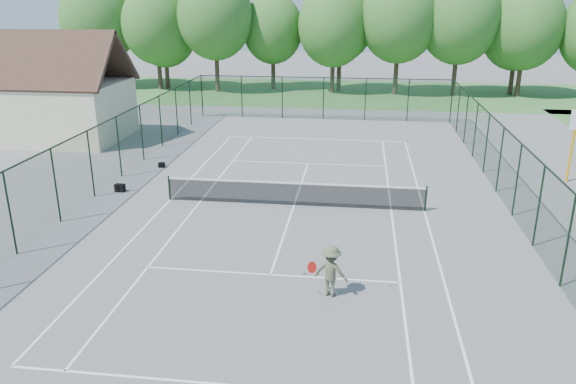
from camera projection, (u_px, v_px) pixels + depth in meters
name	position (u px, v px, depth m)	size (l,w,h in m)	color
ground	(294.00, 205.00, 24.05)	(140.00, 140.00, 0.00)	slate
grass_far	(332.00, 93.00, 52.13)	(80.00, 16.00, 0.01)	#447D3A
court_lines	(294.00, 205.00, 24.04)	(11.05, 23.85, 0.01)	white
tennis_net	(294.00, 193.00, 23.86)	(11.08, 0.08, 1.10)	black
fence_enclosure	(294.00, 171.00, 23.53)	(18.05, 36.05, 3.02)	#1B3C23
utility_building	(54.00, 89.00, 34.31)	(8.60, 6.27, 6.63)	beige
tree_line_far	(334.00, 26.00, 50.15)	(39.40, 6.40, 9.70)	#443024
sports_bag_a	(120.00, 188.00, 25.69)	(0.44, 0.27, 0.35)	black
sports_bag_b	(162.00, 165.00, 29.34)	(0.34, 0.21, 0.26)	black
tennis_player	(331.00, 271.00, 16.58)	(2.23, 0.88, 1.58)	#53573D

